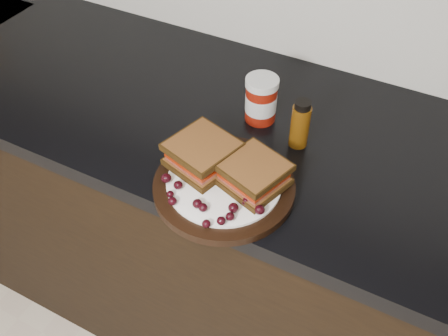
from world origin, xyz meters
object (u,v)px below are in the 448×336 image
at_px(plate, 224,186).
at_px(sandwich_left, 202,154).
at_px(oil_bottle, 300,124).
at_px(condiment_jar, 261,100).

relative_size(plate, sandwich_left, 2.34).
xyz_separation_m(sandwich_left, oil_bottle, (0.14, 0.17, 0.01)).
distance_m(plate, sandwich_left, 0.08).
bearing_deg(condiment_jar, oil_bottle, -20.37).
height_order(condiment_jar, oil_bottle, oil_bottle).
distance_m(sandwich_left, condiment_jar, 0.21).
bearing_deg(plate, oil_bottle, 67.63).
distance_m(sandwich_left, oil_bottle, 0.22).
bearing_deg(sandwich_left, oil_bottle, 66.98).
distance_m(plate, oil_bottle, 0.21).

